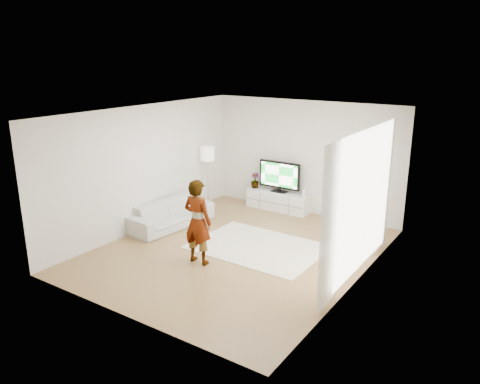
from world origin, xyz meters
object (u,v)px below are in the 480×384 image
Objects in this scene: media_console at (278,201)px; rug at (258,247)px; floor_lamp at (207,156)px; television at (279,176)px; sofa at (171,214)px; player at (198,222)px.

rug is at bearing -70.38° from media_console.
floor_lamp reaches higher than media_console.
television reaches higher than rug.
floor_lamp is (-1.61, -0.87, 0.46)m from television.
rug is 1.27× the size of sofa.
media_console is 2.86m from sofa.
floor_lamp is (-1.61, -0.84, 1.13)m from media_console.
player is (0.29, -3.67, -0.07)m from television.
floor_lamp is at bearing -151.62° from television.
rug is at bearing -70.59° from television.
media_console is 3.70m from player.
rug is (0.85, -2.37, -0.23)m from media_console.
floor_lamp is at bearing -152.39° from media_console.
sofa is at bearing -84.75° from floor_lamp.
media_console is at bearing -86.15° from player.
media_console is at bearing -90.00° from television.
rug is at bearing -81.74° from sofa.
floor_lamp reaches higher than sofa.
player is 0.79× the size of sofa.
television reaches higher than sofa.
rug is 3.20m from floor_lamp.
sofa is at bearing -178.06° from rug.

